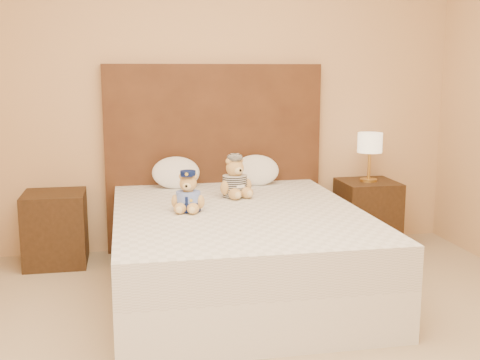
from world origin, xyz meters
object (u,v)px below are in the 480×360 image
bed (238,250)px  teddy_prisoner (235,177)px  nightstand_left (56,228)px  pillow_left (176,171)px  teddy_police (188,191)px  lamp (370,145)px  nightstand_right (367,214)px  pillow_right (256,169)px

bed → teddy_prisoner: 0.58m
bed → nightstand_left: bearing=147.4°
nightstand_left → pillow_left: bearing=1.9°
nightstand_left → teddy_police: size_ratio=2.08×
teddy_prisoner → bed: bearing=-117.0°
bed → pillow_left: 0.98m
lamp → pillow_left: bearing=178.9°
bed → pillow_left: pillow_left is taller
nightstand_right → teddy_police: (-1.57, -0.78, 0.41)m
nightstand_right → teddy_prisoner: bearing=-161.4°
bed → pillow_right: size_ratio=5.47×
lamp → teddy_prisoner: lamp is taller
teddy_police → teddy_prisoner: teddy_prisoner is taller
bed → nightstand_right: 1.48m
nightstand_left → teddy_police: 1.28m
bed → teddy_prisoner: teddy_prisoner is taller
teddy_police → pillow_left: 0.81m
lamp → teddy_police: lamp is taller
bed → nightstand_right: (1.25, 0.80, -0.00)m
teddy_prisoner → nightstand_right: bearing=-0.6°
nightstand_left → pillow_right: bearing=1.1°
lamp → pillow_right: 0.96m
bed → nightstand_right: bearing=32.6°
pillow_left → pillow_right: (0.64, 0.00, -0.00)m
bed → teddy_police: 0.52m
nightstand_right → pillow_right: (-0.94, 0.03, 0.40)m
bed → teddy_prisoner: (0.05, 0.40, 0.42)m
nightstand_left → pillow_right: 1.61m
teddy_prisoner → pillow_left: 0.58m
teddy_prisoner → pillow_right: size_ratio=0.81×
nightstand_right → pillow_right: 1.02m
pillow_left → teddy_prisoner: bearing=-48.2°
nightstand_left → teddy_prisoner: (1.30, -0.40, 0.42)m
nightstand_right → teddy_police: size_ratio=2.08×
lamp → pillow_right: (-0.94, 0.03, -0.17)m
pillow_right → teddy_prisoner: bearing=-120.5°
teddy_police → pillow_right: teddy_police is taller
bed → lamp: lamp is taller
bed → teddy_prisoner: bearing=82.2°
nightstand_left → lamp: lamp is taller
teddy_police → pillow_left: bearing=106.2°
nightstand_left → pillow_left: size_ratio=1.48×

